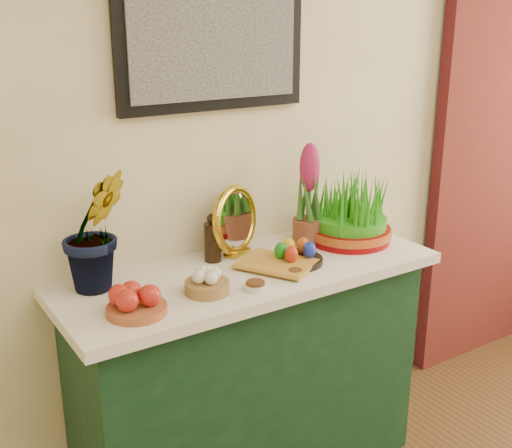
{
  "coord_description": "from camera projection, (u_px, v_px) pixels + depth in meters",
  "views": [
    {
      "loc": [
        -1.52,
        0.19,
        1.76
      ],
      "look_at": [
        -0.37,
        1.95,
        1.07
      ],
      "focal_mm": 45.0,
      "sensor_mm": 36.0,
      "label": 1
    }
  ],
  "objects": [
    {
      "name": "book",
      "position": [
        264.0,
        273.0,
        2.23
      ],
      "size": [
        0.28,
        0.31,
        0.03
      ],
      "primitive_type": "imported",
      "rotation": [
        0.0,
        0.0,
        0.52
      ],
      "color": "#C2882D",
      "rests_on": "tablecloth"
    },
    {
      "name": "wheatgrass_sabzeh",
      "position": [
        350.0,
        212.0,
        2.55
      ],
      "size": [
        0.34,
        0.34,
        0.28
      ],
      "color": "#890308",
      "rests_on": "tablecloth"
    },
    {
      "name": "spice_dish_right",
      "position": [
        295.0,
        273.0,
        2.23
      ],
      "size": [
        0.06,
        0.06,
        0.03
      ],
      "color": "silver",
      "rests_on": "tablecloth"
    },
    {
      "name": "hyacinth_green",
      "position": [
        94.0,
        211.0,
        2.06
      ],
      "size": [
        0.28,
        0.24,
        0.54
      ],
      "primitive_type": "imported",
      "rotation": [
        0.0,
        0.0,
        0.04
      ],
      "color": "#2F6721",
      "rests_on": "tablecloth"
    },
    {
      "name": "vinegar_cruet",
      "position": [
        213.0,
        240.0,
        2.35
      ],
      "size": [
        0.06,
        0.06,
        0.18
      ],
      "color": "black",
      "rests_on": "tablecloth"
    },
    {
      "name": "hyacinth_pink",
      "position": [
        309.0,
        199.0,
        2.5
      ],
      "size": [
        0.12,
        0.12,
        0.41
      ],
      "color": "brown",
      "rests_on": "tablecloth"
    },
    {
      "name": "spice_dish_left",
      "position": [
        255.0,
        286.0,
        2.13
      ],
      "size": [
        0.08,
        0.08,
        0.03
      ],
      "color": "silver",
      "rests_on": "tablecloth"
    },
    {
      "name": "egg_plate",
      "position": [
        295.0,
        255.0,
        2.35
      ],
      "size": [
        0.2,
        0.2,
        0.08
      ],
      "color": "black",
      "rests_on": "tablecloth"
    },
    {
      "name": "apple_bowl",
      "position": [
        136.0,
        302.0,
        1.95
      ],
      "size": [
        0.21,
        0.21,
        0.09
      ],
      "color": "#A04F2D",
      "rests_on": "tablecloth"
    },
    {
      "name": "garlic_basket",
      "position": [
        207.0,
        283.0,
        2.1
      ],
      "size": [
        0.17,
        0.17,
        0.08
      ],
      "color": "olive",
      "rests_on": "tablecloth"
    },
    {
      "name": "tablecloth",
      "position": [
        249.0,
        273.0,
        2.32
      ],
      "size": [
        1.4,
        0.55,
        0.04
      ],
      "primitive_type": "cube",
      "color": "silver",
      "rests_on": "sideboard"
    },
    {
      "name": "sideboard",
      "position": [
        249.0,
        380.0,
        2.46
      ],
      "size": [
        1.3,
        0.45,
        0.85
      ],
      "primitive_type": "cube",
      "color": "#163C20",
      "rests_on": "ground"
    },
    {
      "name": "mirror",
      "position": [
        235.0,
        221.0,
        2.41
      ],
      "size": [
        0.27,
        0.17,
        0.27
      ],
      "color": "gold",
      "rests_on": "tablecloth"
    }
  ]
}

